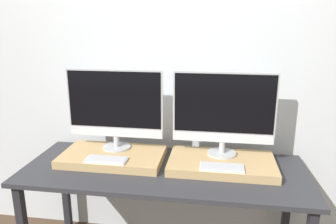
# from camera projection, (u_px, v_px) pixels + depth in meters

# --- Properties ---
(wall_back) EXTENTS (8.00, 0.04, 2.60)m
(wall_back) POSITION_uv_depth(u_px,v_px,m) (173.00, 76.00, 2.40)
(wall_back) COLOR silver
(wall_back) RESTS_ON ground_plane
(workbench) EXTENTS (1.84, 0.71, 0.76)m
(workbench) POSITION_uv_depth(u_px,v_px,m) (164.00, 179.00, 2.16)
(workbench) COLOR #2D2D33
(workbench) RESTS_ON ground_plane
(wooden_riser_left) EXTENTS (0.69, 0.41, 0.05)m
(wooden_riser_left) POSITION_uv_depth(u_px,v_px,m) (113.00, 156.00, 2.25)
(wooden_riser_left) COLOR tan
(wooden_riser_left) RESTS_ON workbench
(monitor_left) EXTENTS (0.67, 0.20, 0.56)m
(monitor_left) POSITION_uv_depth(u_px,v_px,m) (115.00, 106.00, 2.25)
(monitor_left) COLOR #B2B2B7
(monitor_left) RESTS_ON wooden_riser_left
(keyboard_left) EXTENTS (0.27, 0.12, 0.01)m
(keyboard_left) POSITION_uv_depth(u_px,v_px,m) (106.00, 160.00, 2.12)
(keyboard_left) COLOR silver
(keyboard_left) RESTS_ON wooden_riser_left
(wooden_riser_right) EXTENTS (0.69, 0.41, 0.05)m
(wooden_riser_right) POSITION_uv_depth(u_px,v_px,m) (222.00, 163.00, 2.15)
(wooden_riser_right) COLOR tan
(wooden_riser_right) RESTS_ON workbench
(monitor_right) EXTENTS (0.67, 0.20, 0.56)m
(monitor_right) POSITION_uv_depth(u_px,v_px,m) (224.00, 111.00, 2.14)
(monitor_right) COLOR #B2B2B7
(monitor_right) RESTS_ON wooden_riser_right
(keyboard_right) EXTENTS (0.27, 0.12, 0.01)m
(keyboard_right) POSITION_uv_depth(u_px,v_px,m) (222.00, 167.00, 2.01)
(keyboard_right) COLOR silver
(keyboard_right) RESTS_ON wooden_riser_right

